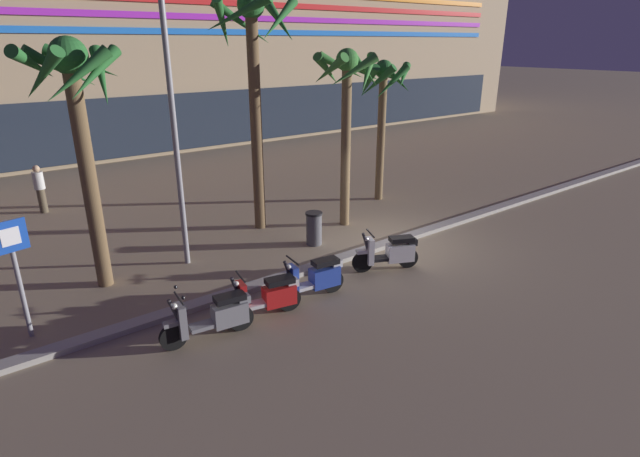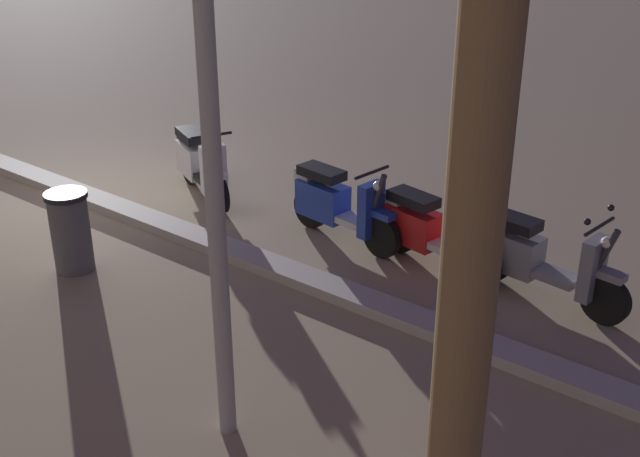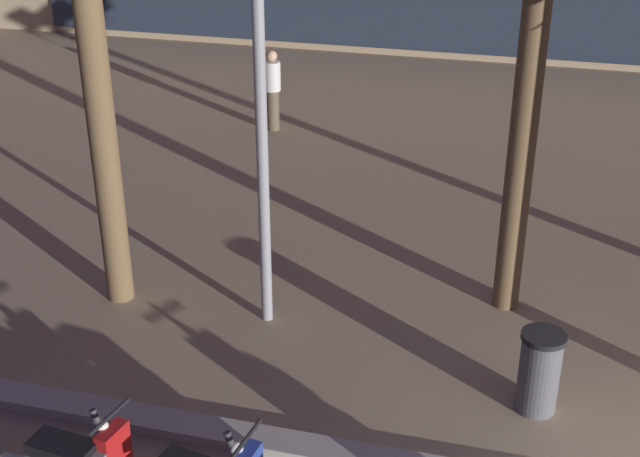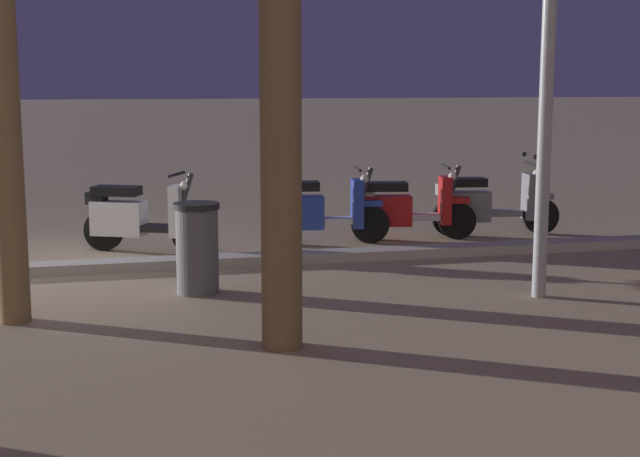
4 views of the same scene
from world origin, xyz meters
The scene contains 2 objects.
pedestrian_strolling_near_curb centered at (-7.25, 9.12, 0.85)m, with size 0.34×0.34×1.62m.
litter_bin centered at (-1.73, 1.28, 0.48)m, with size 0.48×0.48×0.95m.
Camera 3 is at (-2.01, -6.69, 5.92)m, focal length 48.68 mm.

